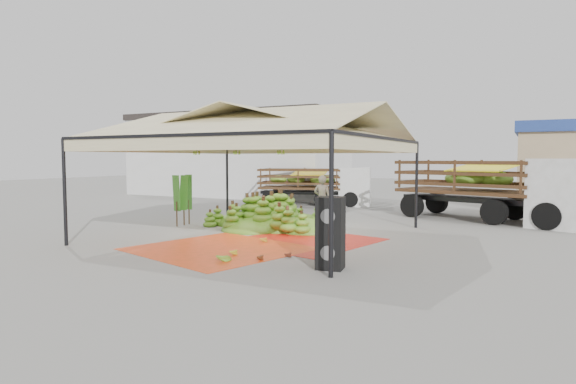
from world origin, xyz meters
The scene contains 17 objects.
ground centered at (0.00, 0.00, 0.00)m, with size 90.00×90.00×0.00m, color slate.
canopy_tent centered at (0.00, 0.00, 3.30)m, with size 8.10×8.10×4.00m.
building_white centered at (-10.00, 14.00, 2.71)m, with size 14.30×6.30×5.40m.
tarp_left centered at (0.13, -2.48, 0.01)m, with size 4.11×3.92×0.01m, color #ED4016.
tarp_right centered at (1.63, -0.28, 0.01)m, with size 3.65×3.84×0.01m, color red.
banana_heap centered at (-0.42, 1.72, 0.57)m, with size 5.33×4.38×1.14m, color #387017.
hand_yellow_a centered at (0.60, -1.00, 0.10)m, with size 0.44×0.36×0.20m, color gold.
hand_yellow_b centered at (0.87, -3.00, 0.10)m, with size 0.43×0.36×0.20m, color gold.
hand_red_a centered at (2.24, -2.63, 0.09)m, with size 0.39×0.32×0.18m, color #561A13.
hand_red_b centered at (1.79, -3.26, 0.09)m, with size 0.41×0.34×0.19m, color #603016.
hand_green centered at (1.10, -3.67, 0.11)m, with size 0.51×0.41×0.23m, color #527819.
hanging_bunches centered at (-0.31, -0.88, 2.62)m, with size 3.24×0.24×0.20m.
speaker_stack centered at (3.70, -3.29, 0.80)m, with size 0.65×0.59×1.60m.
banana_leaves centered at (-3.64, 0.85, 0.00)m, with size 0.96×1.36×3.70m, color #2E7A20, non-canonical shape.
vendor centered at (0.58, 3.60, 0.91)m, with size 0.66×0.44×1.82m, color gray.
truck_left centered at (-2.36, 10.14, 1.21)m, with size 6.05×3.41×1.97m.
truck_right centered at (6.45, 7.13, 1.50)m, with size 7.51×4.48×2.44m.
Camera 1 is at (7.65, -13.08, 2.44)m, focal length 30.00 mm.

